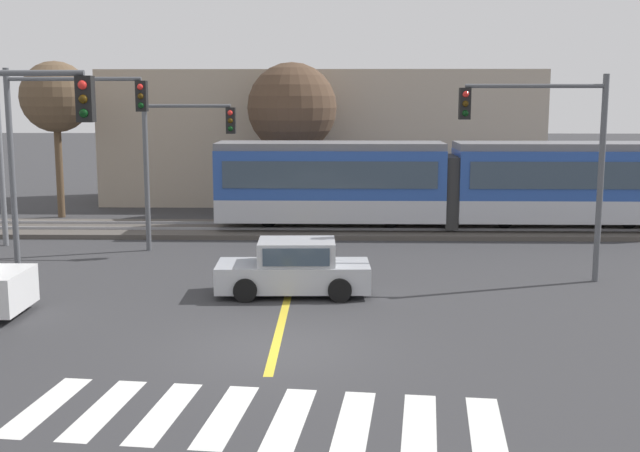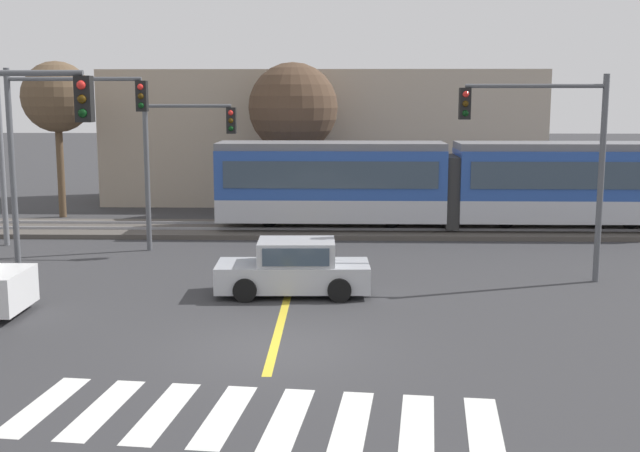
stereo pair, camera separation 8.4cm
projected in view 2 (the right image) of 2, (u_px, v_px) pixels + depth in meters
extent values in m
plane|color=#333335|center=(274.00, 349.00, 17.39)|extent=(200.00, 200.00, 0.00)
cube|color=#4C4742|center=(305.00, 229.00, 32.40)|extent=(120.00, 4.00, 0.18)
cube|color=#939399|center=(304.00, 229.00, 31.67)|extent=(120.00, 0.08, 0.10)
cube|color=#939399|center=(306.00, 223.00, 33.09)|extent=(120.00, 0.08, 0.10)
cube|color=#B7BAC1|center=(331.00, 208.00, 32.23)|extent=(9.00, 2.60, 0.90)
cube|color=#284C9E|center=(331.00, 173.00, 32.00)|extent=(9.00, 2.60, 1.90)
cube|color=#384756|center=(330.00, 175.00, 30.69)|extent=(8.28, 0.04, 1.04)
cube|color=slate|center=(331.00, 146.00, 31.83)|extent=(9.00, 2.39, 0.28)
cylinder|color=black|center=(392.00, 219.00, 32.24)|extent=(0.70, 0.20, 0.70)
cylinder|color=black|center=(270.00, 218.00, 32.36)|extent=(0.70, 0.20, 0.70)
cube|color=#B7BAC1|center=(568.00, 209.00, 31.98)|extent=(9.00, 2.60, 0.90)
cube|color=#284C9E|center=(570.00, 174.00, 31.76)|extent=(9.00, 2.60, 1.90)
cube|color=#384756|center=(580.00, 176.00, 30.45)|extent=(8.28, 0.04, 1.04)
cube|color=slate|center=(571.00, 146.00, 31.58)|extent=(9.00, 2.39, 0.28)
cylinder|color=black|center=(630.00, 220.00, 31.99)|extent=(0.70, 0.20, 0.70)
cylinder|color=black|center=(506.00, 219.00, 32.12)|extent=(0.70, 0.20, 0.70)
cube|color=#2D2D2D|center=(450.00, 191.00, 31.99)|extent=(0.50, 2.34, 2.80)
cube|color=silver|center=(44.00, 406.00, 14.23)|extent=(0.86, 2.84, 0.01)
cube|color=silver|center=(103.00, 409.00, 14.08)|extent=(0.86, 2.84, 0.01)
cube|color=silver|center=(163.00, 412.00, 13.94)|extent=(0.86, 2.84, 0.01)
cube|color=silver|center=(224.00, 415.00, 13.79)|extent=(0.86, 2.84, 0.01)
cube|color=silver|center=(287.00, 419.00, 13.64)|extent=(0.86, 2.84, 0.01)
cube|color=silver|center=(351.00, 422.00, 13.49)|extent=(0.86, 2.84, 0.01)
cube|color=silver|center=(417.00, 426.00, 13.35)|extent=(0.86, 2.84, 0.01)
cube|color=silver|center=(484.00, 430.00, 13.20)|extent=(0.86, 2.84, 0.01)
cube|color=gold|center=(290.00, 287.00, 23.06)|extent=(0.20, 14.95, 0.01)
cube|color=#B7BABF|center=(293.00, 276.00, 22.15)|extent=(4.25, 1.83, 0.72)
cube|color=#B7BABF|center=(296.00, 252.00, 22.04)|extent=(2.15, 1.58, 0.64)
cube|color=#384756|center=(260.00, 252.00, 22.03)|extent=(0.14, 1.43, 0.52)
cube|color=#384756|center=(296.00, 257.00, 21.27)|extent=(1.79, 0.10, 0.48)
cylinder|color=black|center=(245.00, 290.00, 21.33)|extent=(0.65, 0.24, 0.64)
cylinder|color=black|center=(250.00, 276.00, 23.01)|extent=(0.65, 0.24, 0.64)
cylinder|color=black|center=(339.00, 290.00, 21.35)|extent=(0.65, 0.24, 0.64)
cylinder|color=black|center=(338.00, 276.00, 23.02)|extent=(0.65, 0.24, 0.64)
cube|color=black|center=(84.00, 99.00, 15.68)|extent=(0.32, 0.28, 0.90)
sphere|color=red|center=(81.00, 85.00, 15.49)|extent=(0.18, 0.18, 0.18)
sphere|color=#3A2706|center=(82.00, 99.00, 15.53)|extent=(0.18, 0.18, 0.18)
sphere|color=black|center=(82.00, 113.00, 15.57)|extent=(0.18, 0.18, 0.18)
cylinder|color=#515459|center=(601.00, 180.00, 23.23)|extent=(0.18, 0.18, 6.06)
cylinder|color=#515459|center=(536.00, 86.00, 22.85)|extent=(4.00, 0.12, 0.12)
cube|color=black|center=(465.00, 104.00, 22.98)|extent=(0.32, 0.28, 0.90)
sphere|color=red|center=(466.00, 94.00, 22.79)|extent=(0.18, 0.18, 0.18)
sphere|color=#3A2706|center=(466.00, 104.00, 22.83)|extent=(0.18, 0.18, 0.18)
sphere|color=black|center=(465.00, 113.00, 22.88)|extent=(0.18, 0.18, 0.18)
cylinder|color=#515459|center=(13.00, 173.00, 24.09)|extent=(0.18, 0.18, 6.25)
cylinder|color=#515459|center=(74.00, 79.00, 23.59)|extent=(4.00, 0.12, 0.12)
cube|color=black|center=(142.00, 96.00, 23.62)|extent=(0.32, 0.28, 0.90)
sphere|color=red|center=(140.00, 87.00, 23.43)|extent=(0.18, 0.18, 0.18)
sphere|color=#3A2706|center=(141.00, 96.00, 23.47)|extent=(0.18, 0.18, 0.18)
sphere|color=black|center=(141.00, 105.00, 23.52)|extent=(0.18, 0.18, 0.18)
cylinder|color=#515459|center=(147.00, 171.00, 28.05)|extent=(0.18, 0.18, 5.65)
cylinder|color=#515459|center=(188.00, 106.00, 27.65)|extent=(3.00, 0.12, 0.12)
cube|color=black|center=(231.00, 121.00, 27.69)|extent=(0.32, 0.28, 0.90)
sphere|color=red|center=(231.00, 113.00, 27.50)|extent=(0.18, 0.18, 0.18)
sphere|color=#3A2706|center=(231.00, 121.00, 27.54)|extent=(0.18, 0.18, 0.18)
sphere|color=black|center=(231.00, 129.00, 27.58)|extent=(0.18, 0.18, 0.18)
cylinder|color=brown|center=(60.00, 165.00, 35.90)|extent=(0.32, 0.32, 4.76)
sphere|color=brown|center=(57.00, 97.00, 35.42)|extent=(3.13, 3.13, 3.13)
cylinder|color=brown|center=(293.00, 171.00, 36.58)|extent=(0.32, 0.32, 4.09)
sphere|color=#4C3828|center=(293.00, 108.00, 36.12)|extent=(4.05, 4.05, 4.05)
cube|color=tan|center=(323.00, 136.00, 41.55)|extent=(21.82, 6.00, 6.68)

